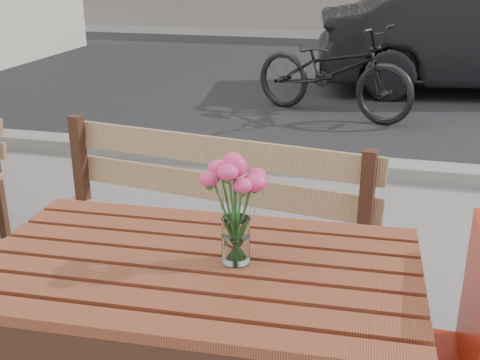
# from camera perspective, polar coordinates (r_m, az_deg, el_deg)

# --- Properties ---
(street) EXTENTS (30.00, 8.12, 0.12)m
(street) POSITION_cam_1_polar(r_m,az_deg,el_deg) (6.91, 7.95, 6.86)
(street) COLOR black
(street) RESTS_ON ground
(main_table) EXTENTS (1.33, 0.81, 0.80)m
(main_table) POSITION_cam_1_polar(r_m,az_deg,el_deg) (1.86, -3.94, -11.37)
(main_table) COLOR #5F2B19
(main_table) RESTS_ON ground
(main_bench) EXTENTS (1.59, 0.68, 0.96)m
(main_bench) POSITION_cam_1_polar(r_m,az_deg,el_deg) (2.68, -3.60, -3.15)
(main_bench) COLOR #856245
(main_bench) RESTS_ON ground
(red_chair) EXTENTS (0.47, 0.47, 0.94)m
(red_chair) POSITION_cam_1_polar(r_m,az_deg,el_deg) (1.93, 17.30, -15.76)
(red_chair) COLOR #AC200C
(red_chair) RESTS_ON ground
(main_vase) EXTENTS (0.18, 0.18, 0.33)m
(main_vase) POSITION_cam_1_polar(r_m,az_deg,el_deg) (1.71, -0.41, -1.65)
(main_vase) COLOR white
(main_vase) RESTS_ON main_table
(bicycle) EXTENTS (1.98, 1.35, 0.98)m
(bicycle) POSITION_cam_1_polar(r_m,az_deg,el_deg) (6.58, 8.77, 10.26)
(bicycle) COLOR black
(bicycle) RESTS_ON ground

